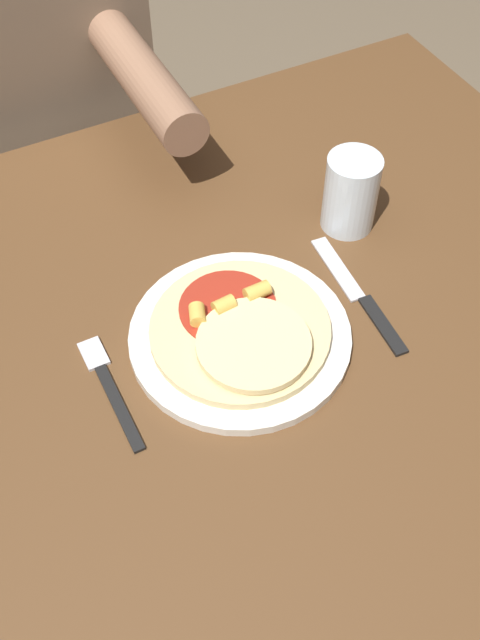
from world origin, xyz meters
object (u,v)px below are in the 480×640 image
at_px(plate, 240,336).
at_px(knife, 359,295).
at_px(dining_table, 211,381).
at_px(drinking_glass, 351,193).
at_px(pizza, 242,331).
at_px(fork, 108,385).
at_px(person_diner, 49,110).

bearing_deg(plate, knife, -2.57).
height_order(dining_table, drinking_glass, drinking_glass).
bearing_deg(drinking_glass, knife, -115.14).
height_order(plate, drinking_glass, drinking_glass).
bearing_deg(knife, plate, 177.43).
relative_size(dining_table, knife, 5.78).
bearing_deg(pizza, knife, -0.92).
bearing_deg(pizza, dining_table, 141.63).
bearing_deg(fork, knife, -2.91).
bearing_deg(knife, drinking_glass, 64.86).
bearing_deg(pizza, fork, 175.11).
height_order(dining_table, fork, fork).
xyz_separation_m(dining_table, person_diner, (-0.01, 0.65, 0.03)).
bearing_deg(plate, pizza, -90.03).
distance_m(dining_table, drinking_glass, 0.32).
height_order(plate, person_diner, person_diner).
distance_m(drinking_glass, person_diner, 0.64).
height_order(dining_table, person_diner, person_diner).
height_order(fork, person_diner, person_diner).
height_order(plate, knife, plate).
bearing_deg(person_diner, knife, -72.05).
xyz_separation_m(drinking_glass, person_diner, (-0.28, 0.56, -0.13)).
height_order(dining_table, pizza, pizza).
distance_m(plate, knife, 0.17).
bearing_deg(drinking_glass, plate, -152.88).
distance_m(plate, drinking_glass, 0.27).
bearing_deg(dining_table, drinking_glass, 20.07).
bearing_deg(drinking_glass, person_diner, 116.80).
distance_m(pizza, drinking_glass, 0.27).
relative_size(dining_table, person_diner, 1.08).
bearing_deg(pizza, plate, 89.97).
height_order(pizza, knife, pizza).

